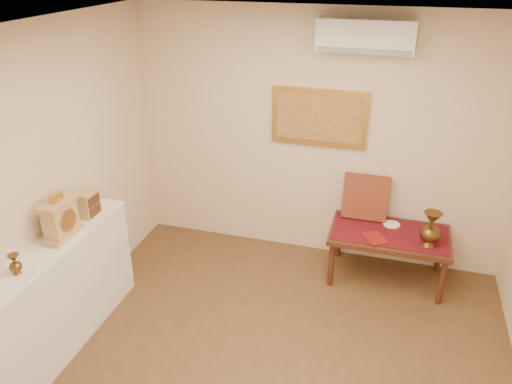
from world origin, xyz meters
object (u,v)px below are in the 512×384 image
at_px(mantel_clock, 61,219).
at_px(wooden_chest, 87,203).
at_px(display_ledge, 51,303).
at_px(brass_urn_tall, 431,225).
at_px(low_table, 389,238).

height_order(mantel_clock, wooden_chest, mantel_clock).
bearing_deg(display_ledge, brass_urn_tall, 29.73).
bearing_deg(brass_urn_tall, wooden_chest, -160.72).
distance_m(brass_urn_tall, low_table, 0.49).
bearing_deg(low_table, brass_urn_tall, -21.14).
relative_size(mantel_clock, low_table, 0.34).
xyz_separation_m(display_ledge, low_table, (2.67, 1.88, -0.01)).
bearing_deg(display_ledge, wooden_chest, 89.45).
relative_size(brass_urn_tall, wooden_chest, 1.79).
distance_m(wooden_chest, low_table, 2.99).
relative_size(mantel_clock, wooden_chest, 1.68).
bearing_deg(wooden_chest, display_ledge, -90.55).
xyz_separation_m(wooden_chest, low_table, (2.67, 1.20, -0.62)).
relative_size(brass_urn_tall, mantel_clock, 1.07).
relative_size(wooden_chest, low_table, 0.20).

